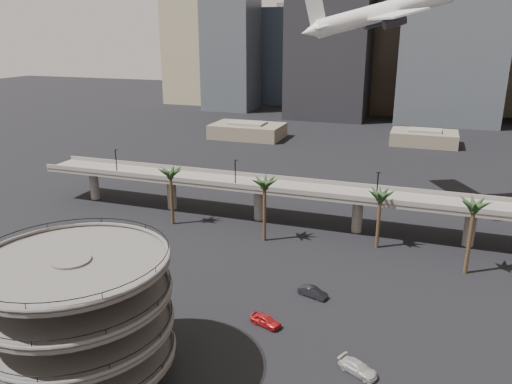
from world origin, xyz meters
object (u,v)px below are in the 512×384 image
(overpass, at_px, (307,193))
(car_b, at_px, (313,292))
(airborne_jet, at_px, (384,12))
(car_a, at_px, (265,320))
(car_c, at_px, (358,368))
(parking_ramp, at_px, (77,310))

(overpass, height_order, car_b, overpass)
(airborne_jet, height_order, car_b, airborne_jet)
(car_a, distance_m, car_b, 11.32)
(airborne_jet, xyz_separation_m, car_c, (6.42, -63.09, -43.80))
(overpass, bearing_deg, airborne_jet, 54.73)
(airborne_jet, xyz_separation_m, car_a, (-7.77, -56.80, -43.74))
(overpass, height_order, airborne_jet, airborne_jet)
(parking_ramp, relative_size, car_b, 4.60)
(airborne_jet, bearing_deg, car_c, -111.17)
(overpass, relative_size, airborne_jet, 3.74)
(car_b, bearing_deg, airborne_jet, 12.51)
(airborne_jet, bearing_deg, car_b, -120.89)
(car_a, bearing_deg, car_b, -4.91)
(car_b, height_order, car_c, car_b)
(airborne_jet, relative_size, car_c, 6.73)
(overpass, xyz_separation_m, car_c, (18.08, -46.59, -6.59))
(parking_ramp, xyz_separation_m, airborne_jet, (24.67, 75.50, 34.72))
(overpass, height_order, car_a, overpass)
(car_a, bearing_deg, overpass, 24.51)
(parking_ramp, bearing_deg, overpass, 77.57)
(parking_ramp, xyz_separation_m, car_c, (31.08, 12.40, -9.09))
(car_c, bearing_deg, parking_ramp, 138.12)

